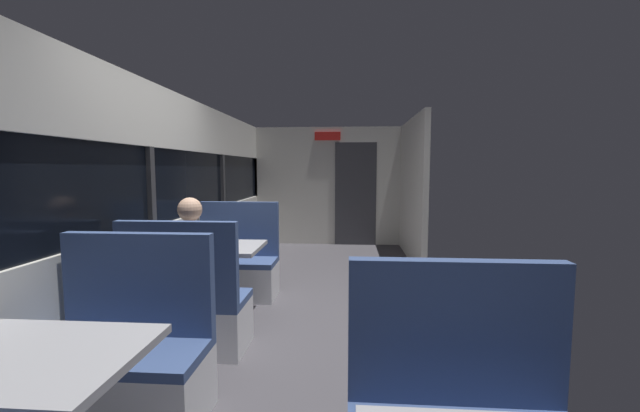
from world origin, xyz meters
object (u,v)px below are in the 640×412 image
Objects in this scene: dining_table_near_window at (29,377)px; bench_mid_window_facing_end at (188,312)px; bench_near_window_facing_entry at (127,365)px; bench_mid_window_facing_entry at (236,268)px; seated_passenger at (190,284)px; dining_table_mid_window at (215,256)px.

dining_table_near_window is 1.62m from bench_mid_window_facing_end.
bench_near_window_facing_entry is 1.00× the size of bench_mid_window_facing_entry.
bench_mid_window_facing_entry is (0.00, 2.99, -0.31)m from dining_table_near_window.
seated_passenger is (0.00, 0.96, 0.21)m from bench_near_window_facing_entry.
bench_mid_window_facing_end is at bearing -90.00° from dining_table_mid_window.
bench_near_window_facing_entry is 0.89m from bench_mid_window_facing_end.
dining_table_mid_window is 0.64m from seated_passenger.
seated_passenger reaches higher than dining_table_near_window.
dining_table_mid_window is 0.82× the size of bench_mid_window_facing_end.
bench_mid_window_facing_end is (0.00, 1.59, -0.31)m from dining_table_near_window.
seated_passenger is at bearing 90.00° from bench_mid_window_facing_end.
bench_mid_window_facing_entry is 1.34m from seated_passenger.
dining_table_mid_window is at bearing 90.00° from bench_near_window_facing_entry.
bench_mid_window_facing_entry is at bearing 90.00° from dining_table_near_window.
bench_near_window_facing_entry is 0.98m from seated_passenger.
bench_near_window_facing_entry reaches higher than dining_table_mid_window.
bench_mid_window_facing_end is at bearing -90.00° from bench_mid_window_facing_entry.
bench_mid_window_facing_entry is at bearing 90.00° from bench_near_window_facing_entry.
dining_table_near_window is 0.82× the size of bench_near_window_facing_entry.
bench_mid_window_facing_entry is at bearing 90.00° from seated_passenger.
bench_mid_window_facing_end is (0.00, 0.89, 0.00)m from bench_near_window_facing_entry.
seated_passenger is at bearing 90.00° from bench_near_window_facing_entry.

